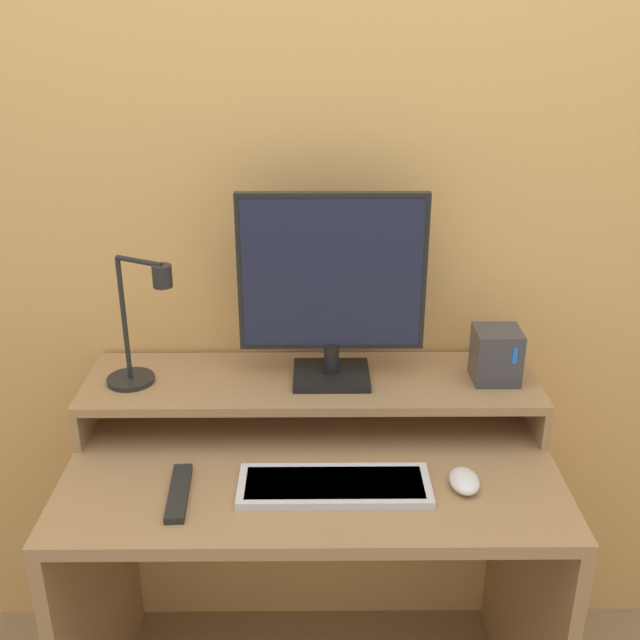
{
  "coord_description": "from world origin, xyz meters",
  "views": [
    {
      "loc": [
        0.01,
        -1.14,
        1.74
      ],
      "look_at": [
        0.02,
        0.35,
        1.11
      ],
      "focal_mm": 42.0,
      "sensor_mm": 36.0,
      "label": 1
    }
  ],
  "objects_px": {
    "router_dock": "(496,355)",
    "keyboard": "(334,485)",
    "desk_lamp": "(139,335)",
    "mouse": "(464,481)",
    "monitor": "(332,285)",
    "remote_control": "(179,493)"
  },
  "relations": [
    {
      "from": "keyboard",
      "to": "remote_control",
      "type": "height_order",
      "value": "keyboard"
    },
    {
      "from": "mouse",
      "to": "keyboard",
      "type": "bearing_deg",
      "value": -179.04
    },
    {
      "from": "router_dock",
      "to": "keyboard",
      "type": "distance_m",
      "value": 0.52
    },
    {
      "from": "desk_lamp",
      "to": "router_dock",
      "type": "distance_m",
      "value": 0.85
    },
    {
      "from": "desk_lamp",
      "to": "router_dock",
      "type": "relative_size",
      "value": 2.46
    },
    {
      "from": "keyboard",
      "to": "router_dock",
      "type": "bearing_deg",
      "value": 35.93
    },
    {
      "from": "monitor",
      "to": "keyboard",
      "type": "distance_m",
      "value": 0.45
    },
    {
      "from": "desk_lamp",
      "to": "mouse",
      "type": "bearing_deg",
      "value": -19.37
    },
    {
      "from": "monitor",
      "to": "router_dock",
      "type": "bearing_deg",
      "value": -1.14
    },
    {
      "from": "monitor",
      "to": "desk_lamp",
      "type": "xyz_separation_m",
      "value": [
        -0.45,
        -0.03,
        -0.11
      ]
    },
    {
      "from": "monitor",
      "to": "router_dock",
      "type": "xyz_separation_m",
      "value": [
        0.4,
        -0.01,
        -0.18
      ]
    },
    {
      "from": "monitor",
      "to": "router_dock",
      "type": "distance_m",
      "value": 0.43
    },
    {
      "from": "mouse",
      "to": "remote_control",
      "type": "xyz_separation_m",
      "value": [
        -0.61,
        -0.03,
        -0.01
      ]
    },
    {
      "from": "router_dock",
      "to": "desk_lamp",
      "type": "bearing_deg",
      "value": -178.27
    },
    {
      "from": "desk_lamp",
      "to": "keyboard",
      "type": "height_order",
      "value": "desk_lamp"
    },
    {
      "from": "monitor",
      "to": "mouse",
      "type": "distance_m",
      "value": 0.53
    },
    {
      "from": "desk_lamp",
      "to": "mouse",
      "type": "xyz_separation_m",
      "value": [
        0.73,
        -0.26,
        -0.23
      ]
    },
    {
      "from": "router_dock",
      "to": "remote_control",
      "type": "relative_size",
      "value": 0.67
    },
    {
      "from": "router_dock",
      "to": "mouse",
      "type": "distance_m",
      "value": 0.35
    },
    {
      "from": "desk_lamp",
      "to": "monitor",
      "type": "bearing_deg",
      "value": 4.26
    },
    {
      "from": "router_dock",
      "to": "keyboard",
      "type": "bearing_deg",
      "value": -144.07
    },
    {
      "from": "monitor",
      "to": "keyboard",
      "type": "relative_size",
      "value": 1.12
    }
  ]
}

